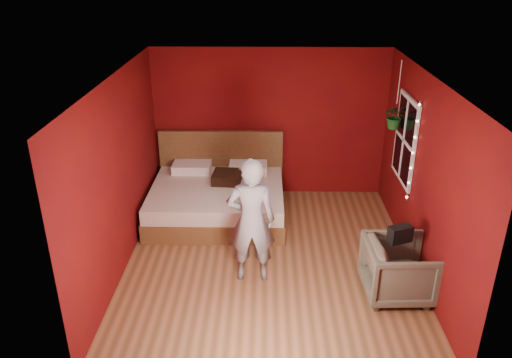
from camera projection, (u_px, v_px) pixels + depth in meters
name	position (u px, v px, depth m)	size (l,w,h in m)	color
floor	(270.00, 260.00, 7.10)	(4.50, 4.50, 0.00)	#925D3A
room_walls	(271.00, 149.00, 6.41)	(4.04, 4.54, 2.62)	#690D0B
window	(405.00, 140.00, 7.27)	(0.05, 0.97, 1.27)	white
fairy_lights	(413.00, 153.00, 6.79)	(0.04, 0.04, 1.45)	silver
bed	(218.00, 197.00, 8.25)	(2.16, 1.84, 1.19)	brown
person	(251.00, 221.00, 6.37)	(0.63, 0.41, 1.72)	gray
armchair	(398.00, 269.00, 6.23)	(0.80, 0.83, 0.75)	#62634E
handbag	(400.00, 234.00, 6.08)	(0.29, 0.14, 0.21)	black
throw_pillow	(227.00, 177.00, 8.20)	(0.46, 0.46, 0.16)	black
hanging_plant	(395.00, 116.00, 7.42)	(0.39, 0.35, 1.02)	silver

